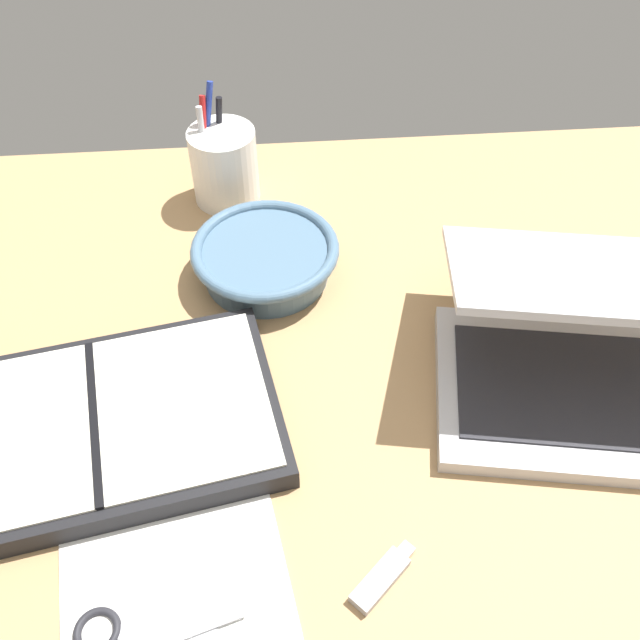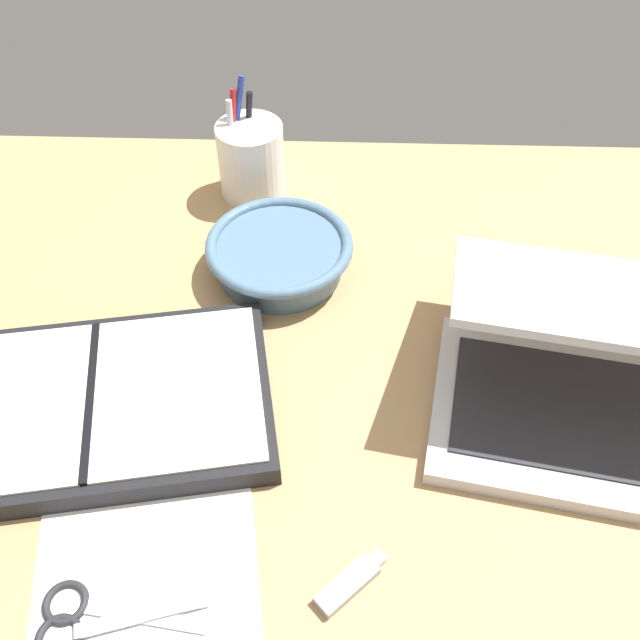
{
  "view_description": "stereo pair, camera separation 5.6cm",
  "coord_description": "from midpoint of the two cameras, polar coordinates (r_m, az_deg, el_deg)",
  "views": [
    {
      "loc": [
        -1.65,
        -40.42,
        61.89
      ],
      "look_at": [
        2.31,
        7.82,
        9.0
      ],
      "focal_mm": 40.0,
      "sensor_mm": 36.0,
      "label": 1
    },
    {
      "loc": [
        3.94,
        -40.56,
        61.89
      ],
      "look_at": [
        2.31,
        7.82,
        9.0
      ],
      "focal_mm": 40.0,
      "sensor_mm": 36.0,
      "label": 2
    }
  ],
  "objects": [
    {
      "name": "laptop",
      "position": [
        0.76,
        19.72,
        -2.66
      ],
      "size": [
        36.47,
        31.82,
        15.09
      ],
      "rotation": [
        0.0,
        0.0,
        -0.18
      ],
      "color": "#B7B7BC",
      "rests_on": "desk_top"
    },
    {
      "name": "pen_cup",
      "position": [
        0.96,
        -9.4,
        12.07
      ],
      "size": [
        8.67,
        8.67,
        15.43
      ],
      "color": "white",
      "rests_on": "desk_top"
    },
    {
      "name": "usb_drive",
      "position": [
        0.64,
        2.33,
        -20.08
      ],
      "size": [
        6.35,
        6.09,
        1.0
      ],
      "rotation": [
        0.0,
        0.0,
        -0.82
      ],
      "color": "#99999E",
      "rests_on": "desk_top"
    },
    {
      "name": "planner",
      "position": [
        0.74,
        -19.48,
        -8.18
      ],
      "size": [
        38.76,
        27.65,
        3.07
      ],
      "rotation": [
        0.0,
        0.0,
        0.18
      ],
      "color": "black",
      "rests_on": "desk_top"
    },
    {
      "name": "desk_top",
      "position": [
        0.73,
        -3.54,
        -8.97
      ],
      "size": [
        140.0,
        100.0,
        2.0
      ],
      "primitive_type": "cube",
      "color": "tan",
      "rests_on": "ground"
    },
    {
      "name": "bowl",
      "position": [
        0.85,
        -6.26,
        4.9
      ],
      "size": [
        17.5,
        17.5,
        4.83
      ],
      "color": "slate",
      "rests_on": "desk_top"
    }
  ]
}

